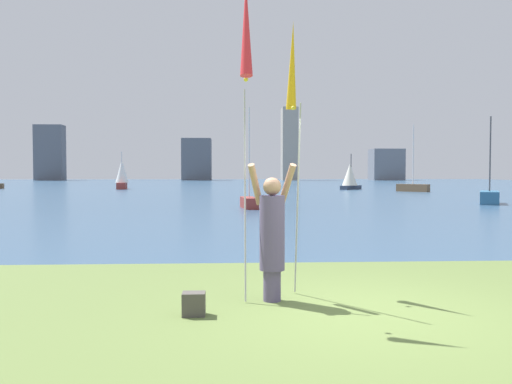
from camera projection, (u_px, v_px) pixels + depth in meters
The scene contains 14 objects.
ground at pixel (245, 189), 57.45m from camera, with size 120.00×138.00×0.12m.
person at pixel (272, 233), 7.16m from camera, with size 0.70×0.51×1.90m.
kite_flag_left at pixel (246, 36), 6.64m from camera, with size 0.16×1.00×4.26m.
kite_flag_right at pixel (292, 72), 7.87m from camera, with size 0.16×1.17×4.01m.
bag at pixel (194, 304), 6.45m from camera, with size 0.28×0.22×0.29m.
sailboat_0 at pixel (122, 175), 53.94m from camera, with size 1.46×2.72×3.87m.
sailboat_3 at pixel (249, 201), 25.50m from camera, with size 0.87×2.24×4.94m.
sailboat_4 at pixel (350, 177), 52.68m from camera, with size 2.65×2.80×3.62m.
sailboat_6 at pixel (489, 197), 29.05m from camera, with size 2.10×2.92×4.86m.
sailboat_7 at pixel (413, 187), 46.89m from camera, with size 2.51×2.62×6.01m.
skyline_tower_0 at pixel (50, 153), 109.50m from camera, with size 5.81×3.26×11.61m.
skyline_tower_1 at pixel (197, 159), 112.06m from camera, with size 6.18×6.00×8.89m.
skyline_tower_2 at pixel (289, 144), 111.17m from camera, with size 3.30×4.68×15.41m.
skyline_tower_3 at pixel (386, 165), 111.89m from camera, with size 6.68×5.18×6.67m.
Camera 1 is at (-1.70, -6.46, 1.78)m, focal length 36.58 mm.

